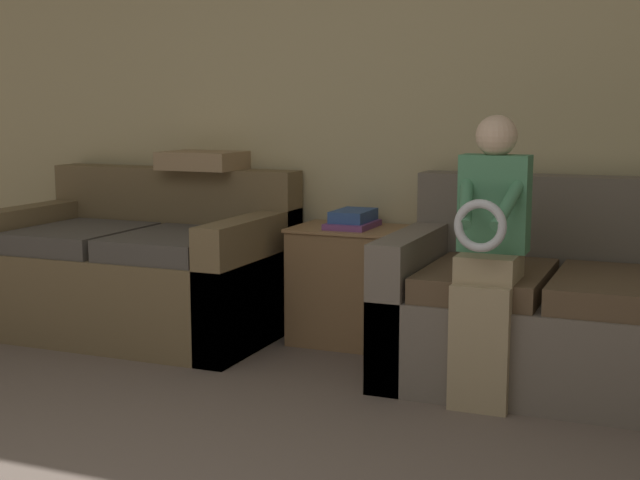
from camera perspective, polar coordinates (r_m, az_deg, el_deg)
wall_back at (r=4.83m, az=3.46°, el=9.03°), size 7.97×0.06×2.55m
couch_main at (r=4.16m, az=18.63°, el=-4.71°), size 2.01×0.99×0.91m
couch_side at (r=4.99m, az=-11.27°, el=-2.08°), size 1.53×0.96×0.88m
child_left_seated at (r=3.75m, az=10.77°, el=-0.44°), size 0.29×0.38×1.20m
side_shelf at (r=4.67m, az=2.09°, el=-2.81°), size 0.61×0.44×0.61m
book_stack at (r=4.62m, az=2.13°, el=1.33°), size 0.22×0.32×0.09m
throw_pillow at (r=5.09m, az=-7.26°, el=5.11°), size 0.43×0.43×0.10m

